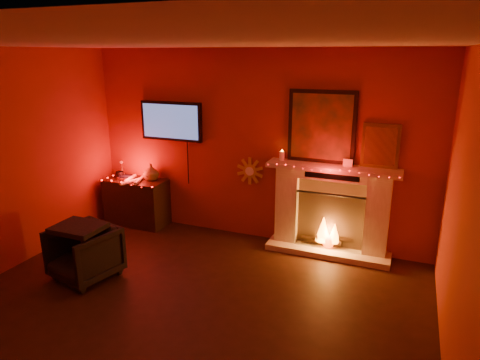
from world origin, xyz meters
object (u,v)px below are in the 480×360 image
(tv, at_px, (171,121))
(armchair, at_px, (84,253))
(fireplace, at_px, (331,201))
(sunburst_clock, at_px, (250,171))
(console_table, at_px, (137,200))

(tv, distance_m, armchair, 2.31)
(fireplace, distance_m, armchair, 3.19)
(sunburst_clock, relative_size, armchair, 0.57)
(tv, xyz_separation_m, console_table, (-0.57, -0.19, -1.25))
(console_table, xyz_separation_m, armchair, (0.42, -1.69, -0.08))
(fireplace, bearing_deg, sunburst_clock, 175.63)
(console_table, height_order, armchair, console_table)
(armchair, bearing_deg, sunburst_clock, 67.36)
(tv, distance_m, sunburst_clock, 1.41)
(fireplace, xyz_separation_m, tv, (-2.44, 0.06, 0.92))
(fireplace, height_order, tv, fireplace)
(fireplace, xyz_separation_m, sunburst_clock, (-1.19, 0.09, 0.28))
(tv, height_order, console_table, tv)
(fireplace, height_order, armchair, fireplace)
(sunburst_clock, height_order, armchair, sunburst_clock)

